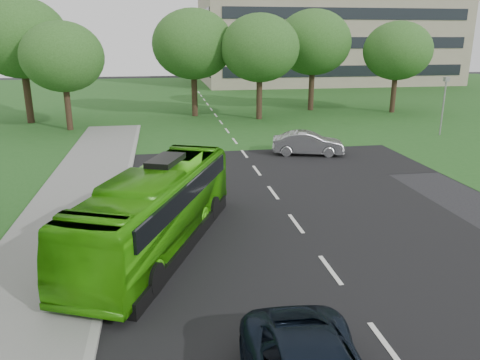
{
  "coord_description": "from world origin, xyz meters",
  "views": [
    {
      "loc": [
        -5.16,
        -14.99,
        7.24
      ],
      "look_at": [
        -2.1,
        3.22,
        1.6
      ],
      "focal_mm": 35.0,
      "sensor_mm": 36.0,
      "label": 1
    }
  ],
  "objects": [
    {
      "name": "ground",
      "position": [
        0.0,
        0.0,
        0.0
      ],
      "size": [
        160.0,
        160.0,
        0.0
      ],
      "primitive_type": "plane",
      "color": "black",
      "rests_on": "ground"
    },
    {
      "name": "street_surfaces",
      "position": [
        -0.38,
        22.75,
        0.03
      ],
      "size": [
        120.0,
        120.0,
        0.15
      ],
      "color": "black",
      "rests_on": "ground"
    },
    {
      "name": "office_building",
      "position": [
        21.96,
        61.96,
        12.5
      ],
      "size": [
        40.1,
        20.1,
        25.0
      ],
      "color": "gray",
      "rests_on": "ground"
    },
    {
      "name": "tree_park_a",
      "position": [
        -12.59,
        24.54,
        5.78
      ],
      "size": [
        6.41,
        6.41,
        8.52
      ],
      "color": "black",
      "rests_on": "ground"
    },
    {
      "name": "tree_park_b",
      "position": [
        -2.0,
        29.9,
        6.63
      ],
      "size": [
        7.5,
        7.5,
        9.84
      ],
      "color": "black",
      "rests_on": "ground"
    },
    {
      "name": "tree_park_c",
      "position": [
        3.71,
        27.18,
        6.33
      ],
      "size": [
        7.02,
        7.02,
        9.33
      ],
      "color": "black",
      "rests_on": "ground"
    },
    {
      "name": "tree_park_d",
      "position": [
        10.13,
        31.77,
        6.76
      ],
      "size": [
        7.55,
        7.55,
        9.98
      ],
      "color": "black",
      "rests_on": "ground"
    },
    {
      "name": "tree_park_e",
      "position": [
        17.78,
        28.95,
        5.98
      ],
      "size": [
        6.61,
        6.61,
        8.81
      ],
      "color": "black",
      "rests_on": "ground"
    },
    {
      "name": "tree_park_f",
      "position": [
        -16.61,
        28.6,
        7.19
      ],
      "size": [
        7.93,
        7.93,
        10.58
      ],
      "color": "black",
      "rests_on": "ground"
    },
    {
      "name": "bus",
      "position": [
        -5.5,
        0.8,
        1.42
      ],
      "size": [
        6.18,
        10.35,
        2.85
      ],
      "primitive_type": "imported",
      "rotation": [
        0.0,
        0.0,
        -0.4
      ],
      "color": "#369E0C",
      "rests_on": "ground"
    },
    {
      "name": "sedan",
      "position": [
        4.0,
        13.22,
        0.74
      ],
      "size": [
        4.76,
        2.69,
        1.48
      ],
      "primitive_type": "imported",
      "rotation": [
        0.0,
        0.0,
        1.31
      ],
      "color": "#9E9FA3",
      "rests_on": "ground"
    },
    {
      "name": "camera_pole",
      "position": [
        16.0,
        17.58,
        2.84
      ],
      "size": [
        0.44,
        0.41,
        4.4
      ],
      "rotation": [
        0.0,
        0.0,
        -0.31
      ],
      "color": "gray",
      "rests_on": "ground"
    }
  ]
}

